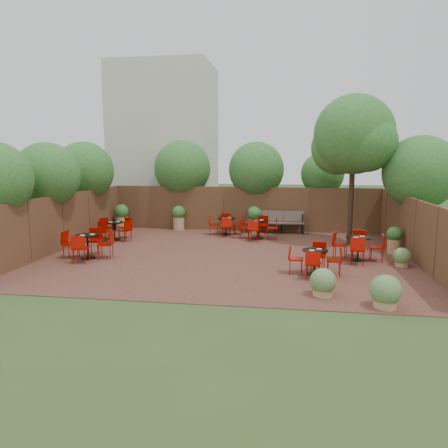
# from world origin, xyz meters

# --- Properties ---
(ground) EXTENTS (80.00, 80.00, 0.00)m
(ground) POSITION_xyz_m (0.00, 0.00, 0.00)
(ground) COLOR #354F23
(ground) RESTS_ON ground
(courtyard_paving) EXTENTS (12.00, 10.00, 0.02)m
(courtyard_paving) POSITION_xyz_m (0.00, 0.00, 0.01)
(courtyard_paving) COLOR #391F17
(courtyard_paving) RESTS_ON ground
(fence_back) EXTENTS (12.00, 0.08, 2.00)m
(fence_back) POSITION_xyz_m (0.00, 5.00, 1.00)
(fence_back) COLOR brown
(fence_back) RESTS_ON ground
(fence_left) EXTENTS (0.08, 10.00, 2.00)m
(fence_left) POSITION_xyz_m (-6.00, 0.00, 1.00)
(fence_left) COLOR brown
(fence_left) RESTS_ON ground
(fence_right) EXTENTS (0.08, 10.00, 2.00)m
(fence_right) POSITION_xyz_m (6.00, 0.00, 1.00)
(fence_right) COLOR brown
(fence_right) RESTS_ON ground
(neighbour_building) EXTENTS (5.00, 4.00, 8.00)m
(neighbour_building) POSITION_xyz_m (-4.50, 8.00, 4.00)
(neighbour_building) COLOR beige
(neighbour_building) RESTS_ON ground
(overhang_foliage) EXTENTS (15.74, 10.64, 2.65)m
(overhang_foliage) POSITION_xyz_m (-1.60, 2.98, 2.74)
(overhang_foliage) COLOR #296420
(overhang_foliage) RESTS_ON ground
(courtyard_tree) EXTENTS (3.01, 2.95, 5.60)m
(courtyard_tree) POSITION_xyz_m (4.33, 2.52, 3.98)
(courtyard_tree) COLOR black
(courtyard_tree) RESTS_ON courtyard_paving
(park_bench_left) EXTENTS (1.62, 0.70, 0.97)m
(park_bench_left) POSITION_xyz_m (0.97, 4.63, 0.52)
(park_bench_left) COLOR brown
(park_bench_left) RESTS_ON courtyard_paving
(park_bench_right) EXTENTS (1.59, 0.64, 0.96)m
(park_bench_right) POSITION_xyz_m (1.93, 4.63, 0.51)
(park_bench_right) COLOR brown
(park_bench_right) RESTS_ON courtyard_paving
(bistro_tables) EXTENTS (10.71, 7.37, 0.91)m
(bistro_tables) POSITION_xyz_m (-0.42, 0.83, 0.46)
(bistro_tables) COLOR black
(bistro_tables) RESTS_ON courtyard_paving
(planters) EXTENTS (11.74, 4.20, 1.18)m
(planters) POSITION_xyz_m (-1.44, 4.00, 0.62)
(planters) COLOR tan
(planters) RESTS_ON courtyard_paving
(low_shrubs) EXTENTS (3.17, 4.46, 0.74)m
(low_shrubs) POSITION_xyz_m (3.98, -3.57, 0.35)
(low_shrubs) COLOR tan
(low_shrubs) RESTS_ON courtyard_paving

